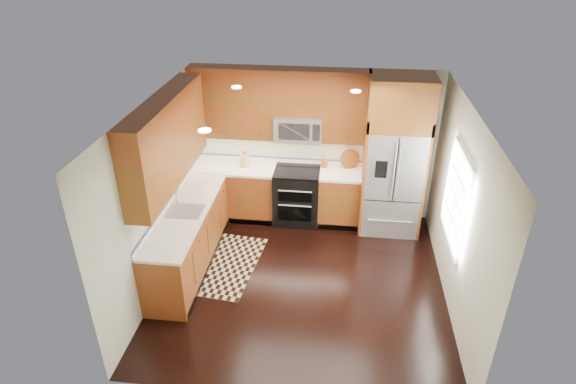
# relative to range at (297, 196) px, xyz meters

# --- Properties ---
(ground) EXTENTS (4.00, 4.00, 0.00)m
(ground) POSITION_rel_range_xyz_m (0.25, -1.67, -0.47)
(ground) COLOR black
(ground) RESTS_ON ground
(wall_back) EXTENTS (4.00, 0.02, 2.60)m
(wall_back) POSITION_rel_range_xyz_m (0.25, 0.33, 0.83)
(wall_back) COLOR beige
(wall_back) RESTS_ON ground
(wall_left) EXTENTS (0.02, 4.00, 2.60)m
(wall_left) POSITION_rel_range_xyz_m (-1.75, -1.67, 0.83)
(wall_left) COLOR beige
(wall_left) RESTS_ON ground
(wall_right) EXTENTS (0.02, 4.00, 2.60)m
(wall_right) POSITION_rel_range_xyz_m (2.25, -1.67, 0.83)
(wall_right) COLOR beige
(wall_right) RESTS_ON ground
(window) EXTENTS (0.04, 1.10, 1.30)m
(window) POSITION_rel_range_xyz_m (2.23, -1.47, 0.93)
(window) COLOR white
(window) RESTS_ON ground
(base_cabinets) EXTENTS (2.85, 3.00, 0.90)m
(base_cabinets) POSITION_rel_range_xyz_m (-0.98, -0.77, -0.02)
(base_cabinets) COLOR brown
(base_cabinets) RESTS_ON ground
(countertop) EXTENTS (2.86, 3.01, 0.04)m
(countertop) POSITION_rel_range_xyz_m (-0.84, -0.65, 0.45)
(countertop) COLOR white
(countertop) RESTS_ON base_cabinets
(upper_cabinets) EXTENTS (2.85, 3.00, 1.15)m
(upper_cabinets) POSITION_rel_range_xyz_m (-0.90, -0.58, 1.56)
(upper_cabinets) COLOR brown
(upper_cabinets) RESTS_ON ground
(range) EXTENTS (0.76, 0.67, 0.95)m
(range) POSITION_rel_range_xyz_m (0.00, 0.00, 0.00)
(range) COLOR black
(range) RESTS_ON ground
(microwave) EXTENTS (0.76, 0.40, 0.42)m
(microwave) POSITION_rel_range_xyz_m (-0.00, 0.13, 1.19)
(microwave) COLOR #B2B2B7
(microwave) RESTS_ON ground
(refrigerator) EXTENTS (0.98, 0.75, 2.60)m
(refrigerator) POSITION_rel_range_xyz_m (1.55, -0.04, 0.83)
(refrigerator) COLOR #B2B2B7
(refrigerator) RESTS_ON ground
(sink_faucet) EXTENTS (0.54, 0.44, 0.37)m
(sink_faucet) POSITION_rel_range_xyz_m (-1.48, -1.44, 0.52)
(sink_faucet) COLOR #B2B2B7
(sink_faucet) RESTS_ON countertop
(rug) EXTENTS (1.09, 1.64, 0.01)m
(rug) POSITION_rel_range_xyz_m (-0.95, -1.41, -0.46)
(rug) COLOR black
(rug) RESTS_ON ground
(knife_block) EXTENTS (0.13, 0.16, 0.27)m
(knife_block) POSITION_rel_range_xyz_m (-0.90, 0.10, 0.58)
(knife_block) COLOR tan
(knife_block) RESTS_ON countertop
(utensil_crock) EXTENTS (0.14, 0.14, 0.29)m
(utensil_crock) POSITION_rel_range_xyz_m (0.44, 0.22, 0.57)
(utensil_crock) COLOR #A53A14
(utensil_crock) RESTS_ON countertop
(cutting_board) EXTENTS (0.43, 0.43, 0.02)m
(cutting_board) POSITION_rel_range_xyz_m (0.86, 0.24, 0.48)
(cutting_board) COLOR brown
(cutting_board) RESTS_ON countertop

